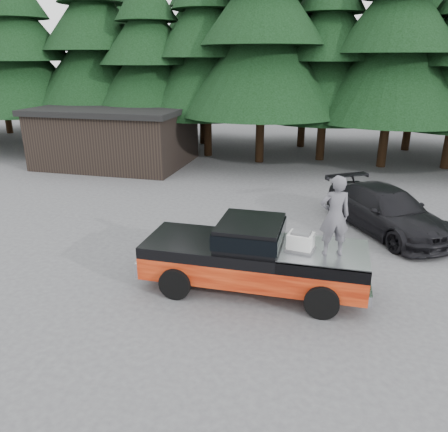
% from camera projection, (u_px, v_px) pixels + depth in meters
% --- Properties ---
extents(ground, '(120.00, 120.00, 0.00)m').
position_uv_depth(ground, '(208.00, 270.00, 12.87)').
color(ground, '#474749').
rests_on(ground, ground).
extents(pickup_truck, '(6.00, 2.04, 1.33)m').
position_uv_depth(pickup_truck, '(253.00, 266.00, 11.65)').
color(pickup_truck, '#EC4E1C').
rests_on(pickup_truck, ground).
extents(truck_cab, '(1.66, 1.90, 0.59)m').
position_uv_depth(truck_cab, '(250.00, 232.00, 11.34)').
color(truck_cab, black).
rests_on(truck_cab, pickup_truck).
extents(air_compressor, '(0.69, 0.60, 0.42)m').
position_uv_depth(air_compressor, '(301.00, 242.00, 10.95)').
color(air_compressor, silver).
rests_on(air_compressor, pickup_truck).
extents(man_on_bed, '(0.84, 0.66, 2.00)m').
position_uv_depth(man_on_bed, '(335.00, 216.00, 10.45)').
color(man_on_bed, '#525057').
rests_on(man_on_bed, pickup_truck).
extents(parked_car, '(4.80, 5.70, 1.56)m').
position_uv_depth(parked_car, '(386.00, 210.00, 15.53)').
color(parked_car, black).
rests_on(parked_car, ground).
extents(utility_building, '(8.40, 6.40, 3.30)m').
position_uv_depth(utility_building, '(117.00, 135.00, 25.31)').
color(utility_building, black).
rests_on(utility_building, ground).
extents(treeline, '(60.15, 16.05, 17.50)m').
position_uv_depth(treeline, '(294.00, 25.00, 25.81)').
color(treeline, black).
rests_on(treeline, ground).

